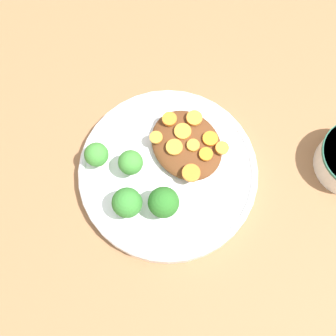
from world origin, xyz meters
name	(u,v)px	position (x,y,z in m)	size (l,w,h in m)	color
ground_plane	(168,175)	(0.00, 0.00, 0.00)	(4.00, 4.00, 0.00)	#8C603D
plate	(168,172)	(0.00, 0.00, 0.01)	(0.28, 0.28, 0.03)	white
stew_mound	(187,145)	(0.02, -0.05, 0.03)	(0.12, 0.10, 0.03)	#5B3319
broccoli_floret_0	(164,203)	(-0.05, 0.04, 0.06)	(0.05, 0.05, 0.06)	#7FA85B
broccoli_floret_1	(127,203)	(-0.02, 0.08, 0.06)	(0.05, 0.05, 0.06)	#759E51
broccoli_floret_2	(131,163)	(0.03, 0.05, 0.05)	(0.04, 0.04, 0.05)	#759E51
broccoli_floret_3	(97,155)	(0.07, 0.08, 0.05)	(0.04, 0.04, 0.05)	#759E51
carrot_slice_0	(206,154)	(-0.02, -0.06, 0.05)	(0.02, 0.02, 0.01)	orange
carrot_slice_1	(194,118)	(0.04, -0.08, 0.05)	(0.03, 0.03, 0.01)	orange
carrot_slice_2	(191,173)	(-0.03, -0.02, 0.05)	(0.03, 0.03, 0.01)	orange
carrot_slice_3	(156,137)	(0.05, -0.01, 0.05)	(0.02, 0.02, 0.00)	orange
carrot_slice_4	(222,148)	(-0.02, -0.08, 0.05)	(0.02, 0.02, 0.01)	orange
carrot_slice_5	(174,147)	(0.02, -0.02, 0.05)	(0.03, 0.03, 0.00)	orange
carrot_slice_6	(169,119)	(0.06, -0.04, 0.05)	(0.02, 0.02, 0.01)	orange
carrot_slice_7	(209,136)	(0.00, -0.08, 0.05)	(0.02, 0.02, 0.00)	orange
carrot_slice_8	(183,131)	(0.03, -0.05, 0.05)	(0.03, 0.03, 0.00)	orange
carrot_slice_9	(193,145)	(0.01, -0.05, 0.05)	(0.02, 0.02, 0.01)	orange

